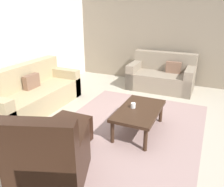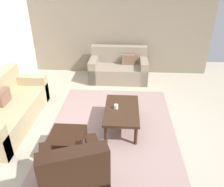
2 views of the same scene
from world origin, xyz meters
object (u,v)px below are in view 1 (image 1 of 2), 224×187
coffee_table (139,112)px  cup (133,105)px  armchair_leather (49,162)px  ottoman (68,132)px  couch_loveseat (162,76)px  couch_main (30,95)px

coffee_table → cup: cup is taller
armchair_leather → ottoman: size_ratio=1.83×
cup → ottoman: bearing=137.0°
ottoman → couch_loveseat: bearing=-12.8°
couch_loveseat → ottoman: bearing=167.2°
couch_main → coffee_table: bearing=-89.3°
ottoman → coffee_table: 1.18m
armchair_leather → coffee_table: 1.68m
couch_loveseat → coffee_table: (-2.34, -0.14, 0.06)m
couch_loveseat → armchair_leather: 3.94m
ottoman → cup: 1.13m
couch_loveseat → cup: 2.34m
couch_main → couch_loveseat: same height
ottoman → couch_main: bearing=61.7°
couch_main → armchair_leather: 2.31m
armchair_leather → ottoman: 0.83m
ottoman → armchair_leather: bearing=-159.9°
couch_loveseat → cup: bearing=-179.1°
couch_loveseat → cup: (-2.34, -0.04, 0.15)m
couch_loveseat → ottoman: 3.22m
couch_main → ottoman: size_ratio=3.79×
armchair_leather → couch_loveseat: bearing=-6.2°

